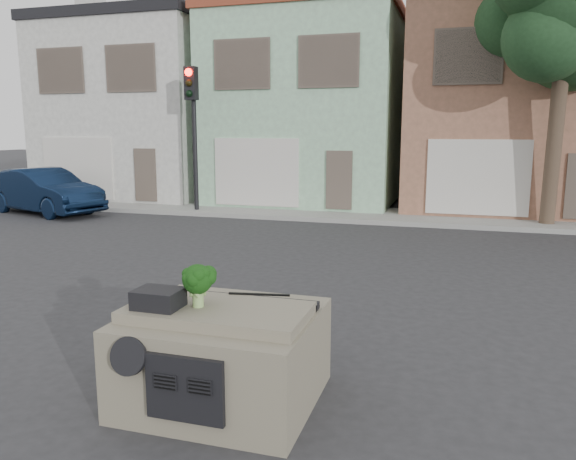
% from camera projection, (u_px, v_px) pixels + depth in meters
% --- Properties ---
extents(ground_plane, '(120.00, 120.00, 0.00)m').
position_uv_depth(ground_plane, '(298.00, 315.00, 9.09)').
color(ground_plane, '#303033').
rests_on(ground_plane, ground).
extents(sidewalk, '(40.00, 3.00, 0.15)m').
position_uv_depth(sidewalk, '(383.00, 216.00, 18.96)').
color(sidewalk, gray).
rests_on(sidewalk, ground).
extents(townhouse_white, '(7.20, 8.20, 7.55)m').
position_uv_depth(townhouse_white, '(152.00, 111.00, 25.23)').
color(townhouse_white, beige).
rests_on(townhouse_white, ground).
extents(townhouse_mint, '(7.20, 8.20, 7.55)m').
position_uv_depth(townhouse_mint, '(313.00, 109.00, 23.07)').
color(townhouse_mint, '#9AC9A3').
rests_on(townhouse_mint, ground).
extents(townhouse_tan, '(7.20, 8.20, 7.55)m').
position_uv_depth(townhouse_tan, '(508.00, 107.00, 20.92)').
color(townhouse_tan, '#97654C').
rests_on(townhouse_tan, ground).
extents(navy_sedan, '(5.13, 3.02, 1.60)m').
position_uv_depth(navy_sedan, '(46.00, 213.00, 20.02)').
color(navy_sedan, '#0C1B35').
rests_on(navy_sedan, ground).
extents(traffic_signal, '(0.40, 0.40, 5.10)m').
position_uv_depth(traffic_signal, '(194.00, 141.00, 19.44)').
color(traffic_signal, black).
rests_on(traffic_signal, ground).
extents(tree_near, '(4.40, 4.00, 8.50)m').
position_uv_depth(tree_near, '(559.00, 84.00, 16.13)').
color(tree_near, '#1C3C1F').
rests_on(tree_near, ground).
extents(car_dashboard, '(2.00, 1.80, 1.12)m').
position_uv_depth(car_dashboard, '(224.00, 352.00, 6.17)').
color(car_dashboard, '#79725E').
rests_on(car_dashboard, ground).
extents(instrument_hump, '(0.48, 0.38, 0.20)m').
position_uv_depth(instrument_hump, '(158.00, 298.00, 5.89)').
color(instrument_hump, black).
rests_on(instrument_hump, car_dashboard).
extents(wiper_arm, '(0.69, 0.15, 0.02)m').
position_uv_depth(wiper_arm, '(259.00, 294.00, 6.34)').
color(wiper_arm, black).
rests_on(wiper_arm, car_dashboard).
extents(broccoli, '(0.41, 0.41, 0.47)m').
position_uv_depth(broccoli, '(198.00, 285.00, 5.90)').
color(broccoli, '#10340C').
rests_on(broccoli, car_dashboard).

